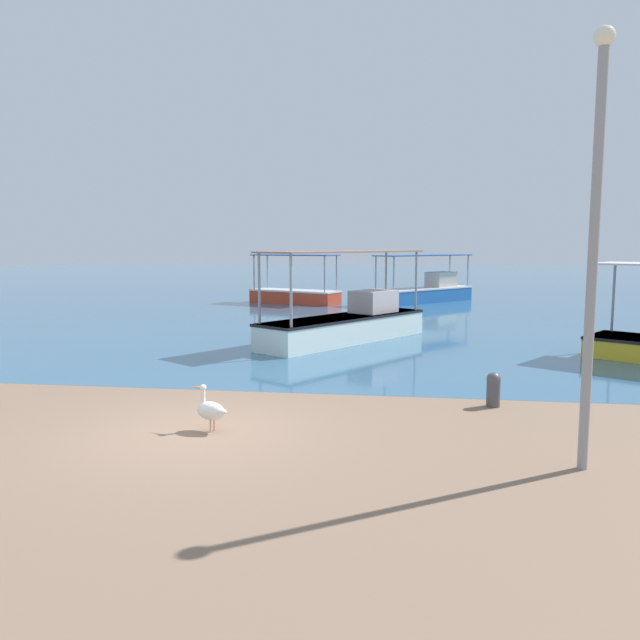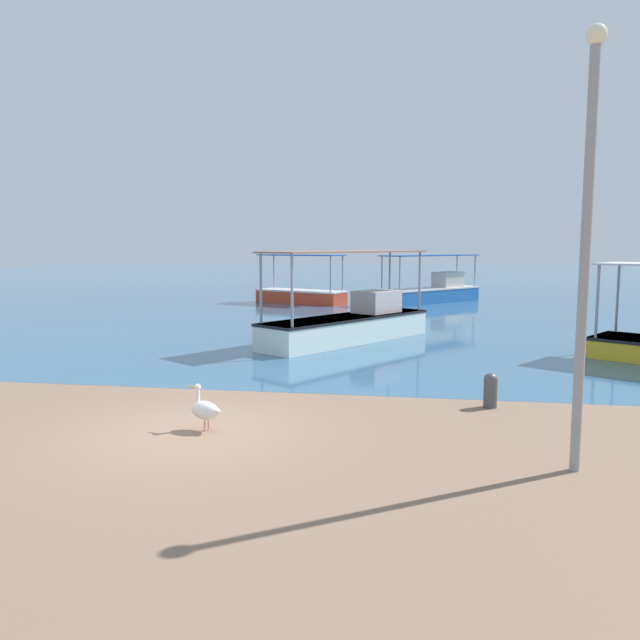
# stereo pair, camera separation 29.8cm
# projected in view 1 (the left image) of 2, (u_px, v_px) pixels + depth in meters

# --- Properties ---
(ground) EXTENTS (120.00, 120.00, 0.00)m
(ground) POSITION_uv_depth(u_px,v_px,m) (197.00, 432.00, 10.64)
(ground) COLOR #866953
(harbor_water) EXTENTS (110.00, 90.00, 0.00)m
(harbor_water) POSITION_uv_depth(u_px,v_px,m) (370.00, 279.00, 57.81)
(harbor_water) COLOR #366487
(harbor_water) RESTS_ON ground
(fishing_boat_near_right) EXTENTS (5.66, 6.05, 2.61)m
(fishing_boat_near_right) POSITION_uv_depth(u_px,v_px,m) (426.00, 290.00, 34.57)
(fishing_boat_near_right) COLOR #2768B4
(fishing_boat_near_right) RESTS_ON harbor_water
(fishing_boat_near_left) EXTENTS (5.16, 6.59, 2.97)m
(fishing_boat_near_left) POSITION_uv_depth(u_px,v_px,m) (348.00, 321.00, 20.54)
(fishing_boat_near_left) COLOR white
(fishing_boat_near_left) RESTS_ON harbor_water
(fishing_boat_center) EXTENTS (5.22, 3.30, 2.63)m
(fishing_boat_center) POSITION_uv_depth(u_px,v_px,m) (295.00, 293.00, 33.93)
(fishing_boat_center) COLOR #D24226
(fishing_boat_center) RESTS_ON harbor_water
(pelican) EXTENTS (0.78, 0.47, 0.80)m
(pelican) POSITION_uv_depth(u_px,v_px,m) (211.00, 410.00, 10.64)
(pelican) COLOR #E0997A
(pelican) RESTS_ON ground
(lamp_post) EXTENTS (0.28, 0.28, 6.04)m
(lamp_post) POSITION_uv_depth(u_px,v_px,m) (594.00, 230.00, 8.49)
(lamp_post) COLOR gray
(lamp_post) RESTS_ON ground
(mooring_bollard) EXTENTS (0.28, 0.28, 0.69)m
(mooring_bollard) POSITION_uv_depth(u_px,v_px,m) (493.00, 388.00, 12.27)
(mooring_bollard) COLOR #47474C
(mooring_bollard) RESTS_ON ground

